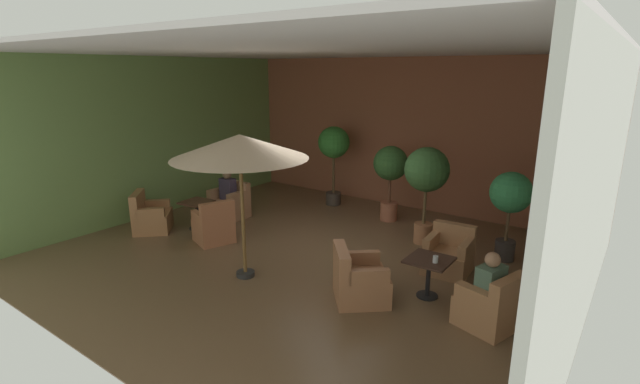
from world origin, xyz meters
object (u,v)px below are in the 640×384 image
cafe_table_front_right (197,209)px  armchair_front_right_north (214,227)px  armchair_front_right_south (150,217)px  potted_tree_mid_left (334,147)px  armchair_front_left_east (449,255)px  potted_tree_left_corner (510,199)px  patron_blue_shirt (491,279)px  potted_tree_right_corner (390,169)px  cafe_table_front_left (429,268)px  patio_umbrella_tall_red (240,147)px  armchair_front_left_south (358,281)px  armchair_front_left_north (490,306)px  iced_drink_cup (435,259)px  potted_tree_mid_right (427,175)px  armchair_front_right_east (230,204)px  patron_by_window (228,187)px

cafe_table_front_right → armchair_front_right_north: bearing=-20.1°
armchair_front_right_south → potted_tree_mid_left: size_ratio=0.53×
armchair_front_right_north → armchair_front_right_south: bearing=-167.9°
armchair_front_left_east → armchair_front_right_north: (-4.45, -1.46, 0.03)m
potted_tree_left_corner → patron_blue_shirt: (0.42, -2.53, -0.48)m
cafe_table_front_right → patron_blue_shirt: bearing=-2.6°
potted_tree_right_corner → cafe_table_front_right: bearing=-136.4°
cafe_table_front_left → armchair_front_right_south: size_ratio=0.60×
cafe_table_front_right → patio_umbrella_tall_red: patio_umbrella_tall_red is taller
armchair_front_right_south → armchair_front_left_south: bearing=-0.0°
armchair_front_left_north → armchair_front_left_east: bearing=128.3°
iced_drink_cup → potted_tree_left_corner: bearing=78.6°
armchair_front_left_south → potted_tree_mid_right: 3.07m
armchair_front_left_east → armchair_front_right_east: size_ratio=0.97×
armchair_front_right_north → patron_blue_shirt: 5.55m
potted_tree_mid_left → potted_tree_right_corner: bearing=-9.9°
armchair_front_left_north → armchair_front_left_south: bearing=-168.2°
armchair_front_right_south → potted_tree_left_corner: potted_tree_left_corner is taller
cafe_table_front_right → patio_umbrella_tall_red: (2.62, -1.13, 1.80)m
armchair_front_right_east → armchair_front_right_north: bearing=-54.4°
potted_tree_left_corner → potted_tree_right_corner: bearing=164.2°
armchair_front_left_north → armchair_front_right_south: size_ratio=0.82×
armchair_front_left_south → potted_tree_mid_right: bearing=93.4°
cafe_table_front_left → armchair_front_left_east: 1.12m
armchair_front_left_north → potted_tree_mid_right: potted_tree_mid_right is taller
cafe_table_front_right → potted_tree_left_corner: bearing=20.3°
cafe_table_front_right → potted_tree_mid_right: (4.46, 2.14, 0.99)m
patron_blue_shirt → patron_by_window: patron_by_window is taller
cafe_table_front_left → patron_by_window: 5.57m
armchair_front_left_north → armchair_front_left_east: armchair_front_left_north is taller
potted_tree_mid_left → armchair_front_left_east: bearing=-29.4°
armchair_front_right_north → patron_blue_shirt: bearing=0.5°
potted_tree_mid_right → armchair_front_right_east: bearing=-165.6°
potted_tree_mid_left → patron_by_window: (-1.41, -2.40, -0.75)m
patron_by_window → potted_tree_right_corner: bearing=33.0°
armchair_front_right_north → potted_tree_left_corner: 5.80m
armchair_front_right_south → patron_blue_shirt: (7.21, 0.41, 0.40)m
iced_drink_cup → armchair_front_left_north: bearing=-14.9°
armchair_front_right_east → patron_blue_shirt: bearing=-11.3°
armchair_front_right_south → cafe_table_front_right: bearing=44.1°
armchair_front_left_east → armchair_front_right_south: bearing=-163.4°
armchair_front_left_south → patron_by_window: size_ratio=1.60×
cafe_table_front_left → armchair_front_right_north: armchair_front_right_north is taller
patron_by_window → cafe_table_front_left: bearing=-9.8°
armchair_front_right_south → potted_tree_mid_left: potted_tree_mid_left is taller
potted_tree_left_corner → potted_tree_mid_right: 1.62m
armchair_front_right_north → armchair_front_right_east: 1.65m
potted_tree_mid_left → armchair_front_right_north: bearing=-97.0°
patio_umbrella_tall_red → patron_blue_shirt: (3.87, 0.84, -1.54)m
patron_blue_shirt → potted_tree_right_corner: bearing=134.5°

